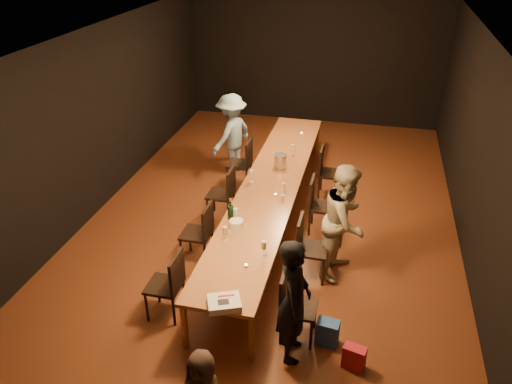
% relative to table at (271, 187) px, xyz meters
% --- Properties ---
extents(ground, '(10.00, 10.00, 0.00)m').
position_rel_table_xyz_m(ground, '(0.00, 0.00, -0.70)').
color(ground, '#472011').
rests_on(ground, ground).
extents(room_shell, '(6.04, 10.04, 3.02)m').
position_rel_table_xyz_m(room_shell, '(0.00, 0.00, 1.38)').
color(room_shell, black).
rests_on(room_shell, ground).
extents(table, '(0.90, 6.00, 0.75)m').
position_rel_table_xyz_m(table, '(0.00, 0.00, 0.00)').
color(table, brown).
rests_on(table, ground).
extents(chair_right_0, '(0.42, 0.42, 0.93)m').
position_rel_table_xyz_m(chair_right_0, '(0.85, -2.40, -0.24)').
color(chair_right_0, black).
rests_on(chair_right_0, ground).
extents(chair_right_1, '(0.42, 0.42, 0.93)m').
position_rel_table_xyz_m(chair_right_1, '(0.85, -1.20, -0.24)').
color(chair_right_1, black).
rests_on(chair_right_1, ground).
extents(chair_right_2, '(0.42, 0.42, 0.93)m').
position_rel_table_xyz_m(chair_right_2, '(0.85, 0.00, -0.24)').
color(chair_right_2, black).
rests_on(chair_right_2, ground).
extents(chair_right_3, '(0.42, 0.42, 0.93)m').
position_rel_table_xyz_m(chair_right_3, '(0.85, 1.20, -0.24)').
color(chair_right_3, black).
rests_on(chair_right_3, ground).
extents(chair_left_0, '(0.42, 0.42, 0.93)m').
position_rel_table_xyz_m(chair_left_0, '(-0.85, -2.40, -0.24)').
color(chair_left_0, black).
rests_on(chair_left_0, ground).
extents(chair_left_1, '(0.42, 0.42, 0.93)m').
position_rel_table_xyz_m(chair_left_1, '(-0.85, -1.20, -0.24)').
color(chair_left_1, black).
rests_on(chair_left_1, ground).
extents(chair_left_2, '(0.42, 0.42, 0.93)m').
position_rel_table_xyz_m(chair_left_2, '(-0.85, 0.00, -0.24)').
color(chair_left_2, black).
rests_on(chair_left_2, ground).
extents(chair_left_3, '(0.42, 0.42, 0.93)m').
position_rel_table_xyz_m(chair_left_3, '(-0.85, 1.20, -0.24)').
color(chair_left_3, black).
rests_on(chair_left_3, ground).
extents(woman_birthday, '(0.44, 0.61, 1.56)m').
position_rel_table_xyz_m(woman_birthday, '(0.82, -2.68, 0.08)').
color(woman_birthday, black).
rests_on(woman_birthday, ground).
extents(woman_tan, '(0.83, 0.95, 1.67)m').
position_rel_table_xyz_m(woman_tan, '(1.24, -0.97, 0.13)').
color(woman_tan, '#C4B893').
rests_on(woman_tan, ground).
extents(man_blue, '(0.95, 1.18, 1.59)m').
position_rel_table_xyz_m(man_blue, '(-1.15, 1.77, 0.09)').
color(man_blue, '#89B2D4').
rests_on(man_blue, ground).
extents(gift_bag_red, '(0.28, 0.19, 0.30)m').
position_rel_table_xyz_m(gift_bag_red, '(1.54, -2.73, -0.55)').
color(gift_bag_red, red).
rests_on(gift_bag_red, ground).
extents(gift_bag_blue, '(0.28, 0.21, 0.33)m').
position_rel_table_xyz_m(gift_bag_blue, '(1.21, -2.44, -0.54)').
color(gift_bag_blue, '#2552A3').
rests_on(gift_bag_blue, ground).
extents(birthday_cake, '(0.44, 0.40, 0.08)m').
position_rel_table_xyz_m(birthday_cake, '(0.09, -2.90, 0.09)').
color(birthday_cake, white).
rests_on(birthday_cake, table).
extents(plate_stack, '(0.23, 0.23, 0.11)m').
position_rel_table_xyz_m(plate_stack, '(-0.20, -1.35, 0.10)').
color(plate_stack, white).
rests_on(plate_stack, table).
extents(champagne_bottle, '(0.10, 0.10, 0.34)m').
position_rel_table_xyz_m(champagne_bottle, '(-0.33, -1.17, 0.22)').
color(champagne_bottle, black).
rests_on(champagne_bottle, table).
extents(ice_bucket, '(0.26, 0.26, 0.23)m').
position_rel_table_xyz_m(ice_bucket, '(0.03, 0.64, 0.16)').
color(ice_bucket, '#B5B5BA').
rests_on(ice_bucket, table).
extents(wineglass_0, '(0.06, 0.06, 0.21)m').
position_rel_table_xyz_m(wineglass_0, '(-0.26, -1.68, 0.15)').
color(wineglass_0, beige).
rests_on(wineglass_0, table).
extents(wineglass_1, '(0.06, 0.06, 0.21)m').
position_rel_table_xyz_m(wineglass_1, '(0.31, -1.89, 0.15)').
color(wineglass_1, beige).
rests_on(wineglass_1, table).
extents(wineglass_2, '(0.06, 0.06, 0.21)m').
position_rel_table_xyz_m(wineglass_2, '(-0.24, -1.20, 0.15)').
color(wineglass_2, silver).
rests_on(wineglass_2, table).
extents(wineglass_3, '(0.06, 0.06, 0.21)m').
position_rel_table_xyz_m(wineglass_3, '(0.26, -0.31, 0.15)').
color(wineglass_3, beige).
rests_on(wineglass_3, table).
extents(wineglass_4, '(0.06, 0.06, 0.21)m').
position_rel_table_xyz_m(wineglass_4, '(-0.32, 0.00, 0.15)').
color(wineglass_4, silver).
rests_on(wineglass_4, table).
extents(wineglass_5, '(0.06, 0.06, 0.21)m').
position_rel_table_xyz_m(wineglass_5, '(0.15, 1.16, 0.15)').
color(wineglass_5, silver).
rests_on(wineglass_5, table).
extents(tealight_near, '(0.05, 0.05, 0.03)m').
position_rel_table_xyz_m(tealight_near, '(0.15, -2.17, 0.06)').
color(tealight_near, '#B2B7B2').
rests_on(tealight_near, table).
extents(tealight_mid, '(0.05, 0.05, 0.03)m').
position_rel_table_xyz_m(tealight_mid, '(0.15, -0.36, 0.06)').
color(tealight_mid, '#B2B7B2').
rests_on(tealight_mid, table).
extents(tealight_far, '(0.05, 0.05, 0.03)m').
position_rel_table_xyz_m(tealight_far, '(0.15, 2.18, 0.06)').
color(tealight_far, '#B2B7B2').
rests_on(tealight_far, table).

